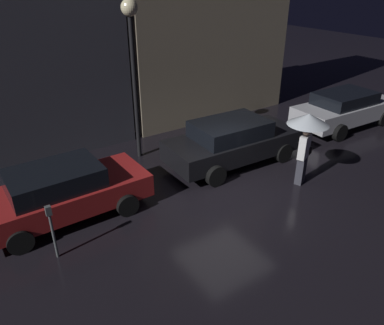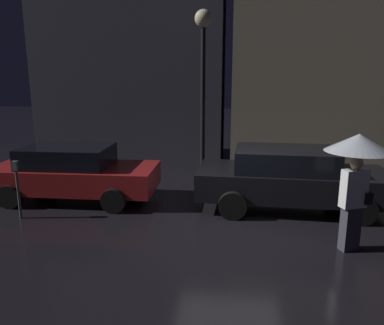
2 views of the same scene
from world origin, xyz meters
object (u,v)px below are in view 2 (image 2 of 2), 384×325
Objects in this scene: parked_car_red at (73,172)px; street_lamp_near at (203,56)px; parked_car_black at (290,177)px; pedestrian_with_umbrella at (357,158)px; parking_meter at (17,184)px.

parked_car_red is 0.85× the size of street_lamp_near.
parked_car_black reaches higher than parked_car_red.
parked_car_black is 2.58m from pedestrian_with_umbrella.
parking_meter is at bearing -137.05° from street_lamp_near.
pedestrian_with_umbrella is 7.22m from parking_meter.
parked_car_red is 5.61m from parked_car_black.
parked_car_red is 6.92m from pedestrian_with_umbrella.
pedestrian_with_umbrella is (6.45, -2.26, 1.05)m from parked_car_red.
pedestrian_with_umbrella is at bearing -54.05° from street_lamp_near.
pedestrian_with_umbrella is 5.81m from street_lamp_near.
parked_car_red is 0.93× the size of parked_car_black.
pedestrian_with_umbrella reaches higher than parking_meter.
parking_meter is (-6.27, -1.44, 0.05)m from parked_car_black.
parked_car_black is at bearing 12.95° from parking_meter.
parked_car_black is 3.40× the size of parking_meter.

